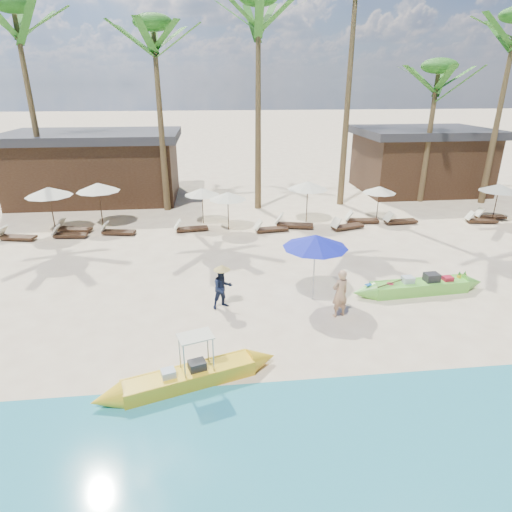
{
  "coord_description": "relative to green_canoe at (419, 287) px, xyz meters",
  "views": [
    {
      "loc": [
        -0.82,
        -11.32,
        7.08
      ],
      "look_at": [
        0.68,
        2.0,
        1.68
      ],
      "focal_mm": 30.0,
      "sensor_mm": 36.0,
      "label": 1
    }
  ],
  "objects": [
    {
      "name": "green_canoe",
      "position": [
        0.0,
        0.0,
        0.0
      ],
      "size": [
        5.7,
        1.0,
        0.72
      ],
      "rotation": [
        0.0,
        0.0,
        0.07
      ],
      "color": "#65C83D",
      "rests_on": "ground"
    },
    {
      "name": "lounger_5_left",
      "position": [
        -8.53,
        8.01,
        -0.05
      ],
      "size": [
        1.76,
        0.72,
        0.58
      ],
      "rotation": [
        0.0,
        0.0,
        0.12
      ],
      "color": "#382517",
      "rests_on": "ground"
    },
    {
      "name": "resort_parasol_3",
      "position": [
        -15.41,
        8.73,
        1.86
      ],
      "size": [
        2.27,
        2.27,
        2.34
      ],
      "color": "#382517",
      "rests_on": "ground"
    },
    {
      "name": "pavilion_east",
      "position": [
        7.36,
        15.57,
        1.95
      ],
      "size": [
        8.8,
        6.6,
        4.3
      ],
      "color": "#382517",
      "rests_on": "ground"
    },
    {
      "name": "lounger_3_left",
      "position": [
        -16.95,
        7.61,
        -0.04
      ],
      "size": [
        1.88,
        0.91,
        0.61
      ],
      "rotation": [
        0.0,
        0.0,
        -0.21
      ],
      "color": "#382517",
      "rests_on": "ground"
    },
    {
      "name": "palm_2",
      "position": [
        -17.09,
        13.15,
        8.94
      ],
      "size": [
        2.08,
        2.08,
        11.33
      ],
      "color": "brown",
      "rests_on": "ground"
    },
    {
      "name": "lounger_4_left",
      "position": [
        -14.52,
        8.62,
        -0.04
      ],
      "size": [
        1.87,
        0.99,
        0.61
      ],
      "rotation": [
        0.0,
        0.0,
        -0.26
      ],
      "color": "#382517",
      "rests_on": "ground"
    },
    {
      "name": "lounger_9_right",
      "position": [
        8.13,
        8.27,
        -0.05
      ],
      "size": [
        1.72,
        0.6,
        0.58
      ],
      "rotation": [
        0.0,
        0.0,
        -0.05
      ],
      "color": "#382517",
      "rests_on": "ground"
    },
    {
      "name": "resort_parasol_7",
      "position": [
        -2.16,
        8.99,
        1.79
      ],
      "size": [
        2.2,
        2.2,
        2.26
      ],
      "color": "#382517",
      "rests_on": "ground"
    },
    {
      "name": "tourist",
      "position": [
        -3.4,
        -1.31,
        0.57
      ],
      "size": [
        0.69,
        0.57,
        1.64
      ],
      "primitive_type": "imported",
      "rotation": [
        0.0,
        0.0,
        3.48
      ],
      "color": "tan",
      "rests_on": "ground"
    },
    {
      "name": "lounger_6_left",
      "position": [
        -4.44,
        7.46,
        -0.04
      ],
      "size": [
        1.81,
        0.78,
        0.6
      ],
      "rotation": [
        0.0,
        0.0,
        0.14
      ],
      "color": "#382517",
      "rests_on": "ground"
    },
    {
      "name": "lounger_6_right",
      "position": [
        -3.15,
        7.97,
        -0.02
      ],
      "size": [
        2.09,
        1.1,
        0.68
      ],
      "rotation": [
        0.0,
        0.0,
        -0.25
      ],
      "color": "#382517",
      "rests_on": "ground"
    },
    {
      "name": "palm_4",
      "position": [
        -4.5,
        12.08,
        9.21
      ],
      "size": [
        2.08,
        2.08,
        11.7
      ],
      "color": "brown",
      "rests_on": "ground"
    },
    {
      "name": "resort_parasol_4",
      "position": [
        -13.23,
        9.61,
        1.83
      ],
      "size": [
        2.24,
        2.24,
        2.31
      ],
      "color": "#382517",
      "rests_on": "ground"
    },
    {
      "name": "yellow_canoe",
      "position": [
        -8.14,
        -4.26,
        -0.02
      ],
      "size": [
        5.17,
        1.89,
        1.38
      ],
      "rotation": [
        0.0,
        0.0,
        0.3
      ],
      "color": "yellow",
      "rests_on": "ground"
    },
    {
      "name": "resort_parasol_6",
      "position": [
        -6.51,
        8.12,
        1.56
      ],
      "size": [
        1.94,
        1.94,
        2.0
      ],
      "color": "#382517",
      "rests_on": "ground"
    },
    {
      "name": "lounger_8_left",
      "position": [
        2.74,
        8.01,
        -0.04
      ],
      "size": [
        1.86,
        0.68,
        0.62
      ],
      "rotation": [
        0.0,
        0.0,
        0.06
      ],
      "color": "#382517",
      "rests_on": "ground"
    },
    {
      "name": "lounger_7_right",
      "position": [
        0.7,
        8.4,
        -0.04
      ],
      "size": [
        1.86,
        0.75,
        0.62
      ],
      "rotation": [
        0.0,
        0.0,
        -0.11
      ],
      "color": "#382517",
      "rests_on": "ground"
    },
    {
      "name": "lounger_3_right",
      "position": [
        -14.48,
        7.67,
        -0.06
      ],
      "size": [
        1.69,
        0.65,
        0.56
      ],
      "rotation": [
        0.0,
        0.0,
        -0.09
      ],
      "color": "#382517",
      "rests_on": "ground"
    },
    {
      "name": "lounger_4_right",
      "position": [
        -12.19,
        7.9,
        -0.05
      ],
      "size": [
        1.78,
        0.82,
        0.58
      ],
      "rotation": [
        0.0,
        0.0,
        -0.17
      ],
      "color": "#382517",
      "rests_on": "ground"
    },
    {
      "name": "lounger_9_left",
      "position": [
        7.24,
        7.69,
        -0.06
      ],
      "size": [
        1.71,
        0.8,
        0.56
      ],
      "rotation": [
        0.0,
        0.0,
        -0.18
      ],
      "color": "#382517",
      "rests_on": "ground"
    },
    {
      "name": "palm_5",
      "position": [
        0.81,
        12.45,
        10.57
      ],
      "size": [
        2.08,
        2.08,
        13.6
      ],
      "color": "brown",
      "rests_on": "ground"
    },
    {
      "name": "ground",
      "position": [
        -6.64,
        -1.93,
        -0.24
      ],
      "size": [
        240.0,
        240.0,
        0.0
      ],
      "primitive_type": "plane",
      "color": "beige",
      "rests_on": "ground"
    },
    {
      "name": "resort_parasol_9",
      "position": [
        8.17,
        7.96,
        1.64
      ],
      "size": [
        2.02,
        2.02,
        2.08
      ],
      "color": "#382517",
      "rests_on": "ground"
    },
    {
      "name": "vendor_green",
      "position": [
        -7.14,
        -0.31,
        0.48
      ],
      "size": [
        0.86,
        0.77,
        1.45
      ],
      "primitive_type": "imported",
      "rotation": [
        0.0,
        0.0,
        0.37
      ],
      "color": "#131C36",
      "rests_on": "ground"
    },
    {
      "name": "pavilion_west",
      "position": [
        -14.64,
        15.57,
        1.95
      ],
      "size": [
        10.8,
        6.6,
        4.3
      ],
      "color": "#382517",
      "rests_on": "ground"
    },
    {
      "name": "wet_sand_strip",
      "position": [
        -6.64,
        -6.93,
        -0.24
      ],
      "size": [
        240.0,
        4.5,
        0.01
      ],
      "primitive_type": "cube",
      "color": "tan",
      "rests_on": "ground"
    },
    {
      "name": "palm_7",
      "position": [
        9.92,
        11.75,
        8.75
      ],
      "size": [
        2.08,
        2.08,
        11.08
      ],
      "color": "brown",
      "rests_on": "ground"
    },
    {
      "name": "palm_3",
      "position": [
        -10.0,
        12.34,
        8.33
      ],
      "size": [
        2.08,
        2.08,
        10.52
      ],
      "color": "brown",
      "rests_on": "ground"
    },
    {
      "name": "resort_parasol_8",
      "position": [
        1.88,
        9.01,
        1.45
      ],
      "size": [
        1.82,
        1.82,
        1.88
      ],
      "color": "#382517",
      "rests_on": "ground"
    },
    {
      "name": "lounger_7_left",
      "position": [
        -0.42,
        7.41,
        -0.04
      ],
      "size": [
        1.9,
        1.06,
        0.62
      ],
      "rotation": [
        0.0,
        0.0,
        0.3
      ],
      "color": "#382517",
      "rests_on": "ground"
    },
    {
      "name": "blue_umbrella",
      "position": [
        -3.96,
        -0.03,
        1.93
      ],
      "size": [
        2.23,
        2.23,
        2.4
      ],
      "color": "#99999E",
      "rests_on": "ground"
    },
    {
      "name": "resort_parasol_5",
      "position": [
        -7.83,
        9.35,
        1.52
      ],
      "size": [
        1.9,
        1.9,
        1.95
      ],
      "color": "#382517",
      "rests_on": "ground"
    },
    {
      "name": "palm_6",
      "position": [
        6.19,
        12.59,
        6.81
      ],
      "size": [
        2.08,
        2.08,
        8.51
      ],
      "color": "brown",
      "rests_on": "ground"
    }
  ]
}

